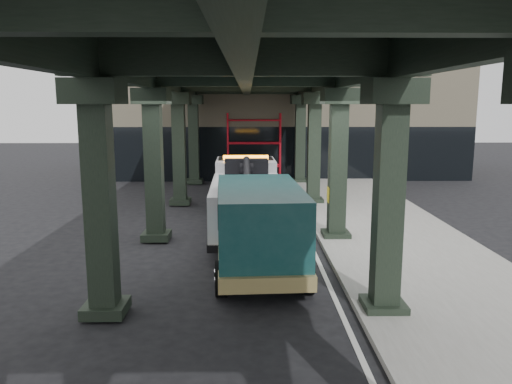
{
  "coord_description": "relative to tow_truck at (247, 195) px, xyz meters",
  "views": [
    {
      "loc": [
        -0.32,
        -14.17,
        4.5
      ],
      "look_at": [
        -0.08,
        1.7,
        1.7
      ],
      "focal_mm": 35.0,
      "sensor_mm": 36.0,
      "label": 1
    }
  ],
  "objects": [
    {
      "name": "tow_truck",
      "position": [
        0.0,
        0.0,
        0.0
      ],
      "size": [
        2.62,
        8.25,
        2.68
      ],
      "rotation": [
        0.0,
        0.0,
        0.02
      ],
      "color": "black",
      "rests_on": "ground"
    },
    {
      "name": "ground",
      "position": [
        0.39,
        -3.27,
        -1.31
      ],
      "size": [
        90.0,
        90.0,
        0.0
      ],
      "primitive_type": "plane",
      "color": "black",
      "rests_on": "ground"
    },
    {
      "name": "towed_van",
      "position": [
        0.33,
        -4.25,
        -0.03
      ],
      "size": [
        2.63,
        5.98,
        2.38
      ],
      "rotation": [
        0.0,
        0.0,
        0.06
      ],
      "color": "#113E3E",
      "rests_on": "ground"
    },
    {
      "name": "building",
      "position": [
        2.39,
        16.73,
        2.69
      ],
      "size": [
        22.0,
        10.0,
        8.0
      ],
      "primitive_type": "cube",
      "color": "#C6B793",
      "rests_on": "ground"
    },
    {
      "name": "scaffolding",
      "position": [
        0.39,
        11.37,
        0.8
      ],
      "size": [
        3.08,
        0.88,
        4.0
      ],
      "color": "red",
      "rests_on": "ground"
    },
    {
      "name": "sidewalk",
      "position": [
        4.89,
        -1.27,
        -1.23
      ],
      "size": [
        5.0,
        40.0,
        0.15
      ],
      "primitive_type": "cube",
      "color": "gray",
      "rests_on": "ground"
    },
    {
      "name": "viaduct",
      "position": [
        -0.01,
        -1.27,
        4.15
      ],
      "size": [
        7.4,
        32.0,
        6.4
      ],
      "color": "black",
      "rests_on": "ground"
    },
    {
      "name": "lane_stripe",
      "position": [
        2.09,
        -1.27,
        -1.3
      ],
      "size": [
        0.12,
        38.0,
        0.01
      ],
      "primitive_type": "cube",
      "color": "silver",
      "rests_on": "ground"
    }
  ]
}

